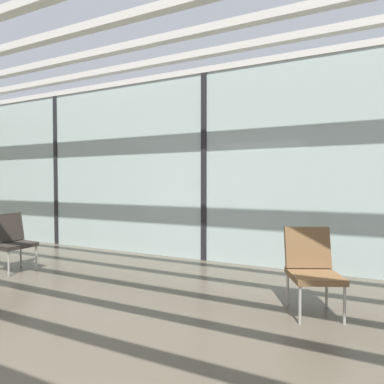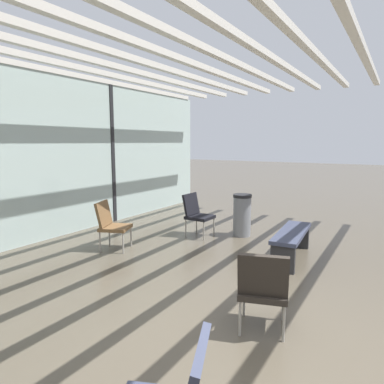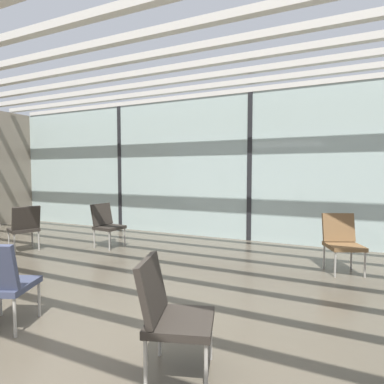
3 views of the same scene
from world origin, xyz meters
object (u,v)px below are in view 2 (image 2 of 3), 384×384
Objects in this scene: lounge_chair_1 at (196,212)px; lounge_chair_3 at (263,286)px; lounge_chair_2 at (111,222)px; trash_bin at (242,215)px; waiting_bench at (292,237)px.

lounge_chair_3 is (-2.76, -2.41, 0.00)m from lounge_chair_1.
lounge_chair_2 is 2.64m from trash_bin.
lounge_chair_2 is 3.47m from lounge_chair_3.
lounge_chair_2 is 3.14m from waiting_bench.
trash_bin is at bearing -57.46° from lounge_chair_1.
lounge_chair_3 is (-1.19, -3.26, 0.00)m from lounge_chair_2.
lounge_chair_3 is at bearing -138.29° from lounge_chair_1.
lounge_chair_2 is at bearing -37.52° from lounge_chair_3.
trash_bin is (0.50, -0.79, -0.06)m from lounge_chair_1.
lounge_chair_3 is at bearing -132.73° from lounge_chair_2.
lounge_chair_1 is 3.67m from lounge_chair_3.
lounge_chair_3 reaches higher than trash_bin.
lounge_chair_3 is at bearing -153.55° from trash_bin.
lounge_chair_3 is 2.41m from waiting_bench.
trash_bin is at bearing -81.01° from lounge_chair_3.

